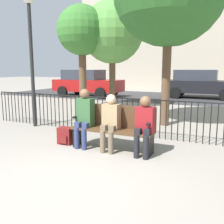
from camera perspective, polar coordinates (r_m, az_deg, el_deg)
name	(u,v)px	position (r m, az deg, el deg)	size (l,w,h in m)	color
ground_plane	(64,183)	(3.88, -10.91, -15.66)	(80.00, 80.00, 0.00)	gray
park_bench	(114,126)	(5.16, 0.37, -3.22)	(1.73, 0.45, 0.92)	#4C331E
seated_person_0	(84,115)	(5.30, -6.34, -0.73)	(0.34, 0.39, 1.25)	navy
seated_person_1	(110,120)	(5.02, -0.38, -1.80)	(0.34, 0.39, 1.16)	brown
seated_person_2	(144,123)	(4.76, 7.42, -2.46)	(0.34, 0.39, 1.16)	black
backpack	(66,136)	(5.70, -10.54, -5.36)	(0.33, 0.27, 0.37)	maroon
fence_railing	(133,114)	(6.22, 4.74, -0.39)	(9.01, 0.03, 0.95)	black
tree_1	(82,32)	(10.62, -6.91, 17.77)	(2.00, 2.00, 4.20)	brown
tree_2	(112,33)	(11.09, 0.07, 17.69)	(2.64, 2.64, 4.52)	brown
lamp_post	(31,41)	(7.56, -18.10, 15.24)	(0.28, 0.28, 3.69)	black
street_surface	(187,98)	(15.06, 16.79, 3.05)	(24.00, 6.00, 0.01)	#333335
parked_car_0	(200,83)	(15.30, 19.39, 6.17)	(4.20, 1.94, 1.62)	black
parked_car_1	(87,83)	(15.54, -5.78, 6.72)	(4.20, 1.94, 1.62)	maroon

